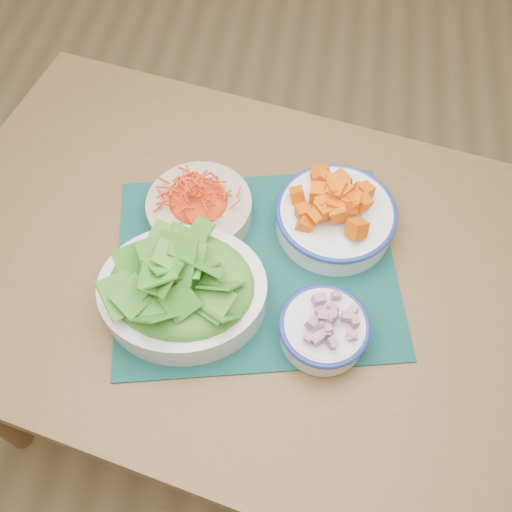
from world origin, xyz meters
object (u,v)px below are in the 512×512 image
(carrot_bowl, at_px, (199,205))
(lettuce_bowl, at_px, (181,283))
(onion_bowl, at_px, (324,327))
(table, at_px, (241,284))
(squash_bowl, at_px, (337,211))
(placemat, at_px, (256,265))

(carrot_bowl, height_order, lettuce_bowl, lettuce_bowl)
(lettuce_bowl, bearing_deg, onion_bowl, -15.70)
(table, bearing_deg, onion_bowl, -28.25)
(squash_bowl, xyz_separation_m, onion_bowl, (-0.00, -0.23, -0.02))
(table, xyz_separation_m, lettuce_bowl, (-0.08, -0.10, 0.17))
(squash_bowl, height_order, onion_bowl, squash_bowl)
(lettuce_bowl, bearing_deg, squash_bowl, 30.36)
(table, relative_size, squash_bowl, 5.34)
(carrot_bowl, bearing_deg, onion_bowl, -40.34)
(lettuce_bowl, height_order, onion_bowl, lettuce_bowl)
(squash_bowl, bearing_deg, table, -149.64)
(onion_bowl, bearing_deg, placemat, 136.79)
(table, relative_size, carrot_bowl, 5.38)
(onion_bowl, bearing_deg, table, 141.01)
(squash_bowl, distance_m, lettuce_bowl, 0.32)
(table, height_order, carrot_bowl, carrot_bowl)
(table, bearing_deg, squash_bowl, 41.10)
(lettuce_bowl, distance_m, onion_bowl, 0.25)
(table, relative_size, placemat, 2.64)
(squash_bowl, bearing_deg, lettuce_bowl, -141.11)
(carrot_bowl, bearing_deg, lettuce_bowl, -86.68)
(carrot_bowl, xyz_separation_m, lettuce_bowl, (0.01, -0.19, 0.03))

